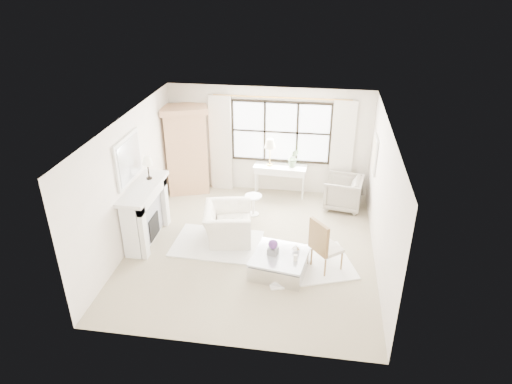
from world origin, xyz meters
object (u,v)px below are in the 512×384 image
armoire (186,149)px  coffee_table (280,263)px  console_table (280,181)px  club_armchair (228,224)px

armoire → coffee_table: (2.69, -3.10, -0.96)m
coffee_table → console_table: bearing=105.4°
armoire → coffee_table: bearing=-68.0°
club_armchair → coffee_table: 1.59m
armoire → coffee_table: 4.21m
armoire → club_armchair: (1.47, -2.10, -0.78)m
club_armchair → coffee_table: size_ratio=0.97×
armoire → console_table: bearing=-16.5°
console_table → armoire: bearing=-174.3°
console_table → coffee_table: 3.22m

